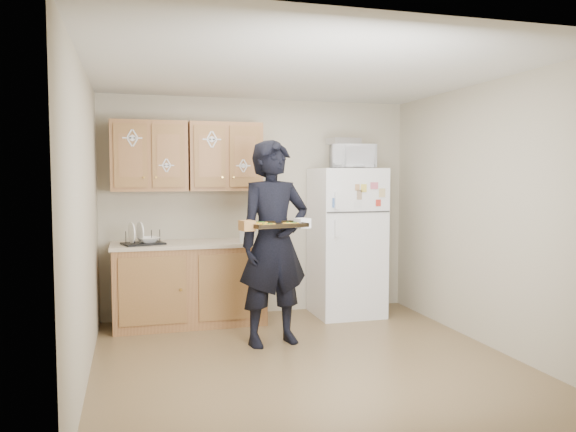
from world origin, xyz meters
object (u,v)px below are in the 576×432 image
Objects in this scene: person at (274,243)px; dish_rack at (143,237)px; refrigerator at (346,242)px; baking_tray at (275,225)px; microwave at (352,156)px.

dish_rack is at bearing 132.59° from person.
baking_tray is at bearing -134.24° from refrigerator.
person is 1.65m from microwave.
baking_tray is 1.00× the size of microwave.
refrigerator is 4.24× the size of dish_rack.
person is at bearing -35.74° from dish_rack.
dish_rack is (-1.13, 1.15, -0.19)m from baking_tray.
baking_tray is (-1.15, -1.18, 0.32)m from refrigerator.
refrigerator is 1.68m from baking_tray.
refrigerator is 3.46× the size of microwave.
baking_tray is 1.62m from dish_rack.
baking_tray is 1.23× the size of dish_rack.
microwave reaches higher than dish_rack.
dish_rack is (-1.19, 0.86, 0.00)m from person.
refrigerator is at bearing 34.09° from baking_tray.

